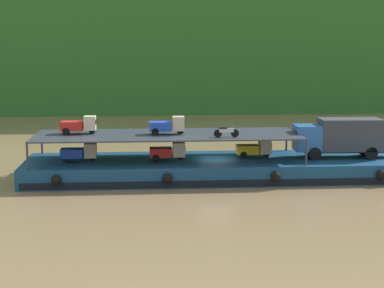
{
  "coord_description": "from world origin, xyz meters",
  "views": [
    {
      "loc": [
        -5.55,
        -47.81,
        10.46
      ],
      "look_at": [
        -1.88,
        0.0,
        2.7
      ],
      "focal_mm": 58.3,
      "sensor_mm": 36.0,
      "label": 1
    }
  ],
  "objects_px": {
    "cargo_barge": "(216,168)",
    "mini_truck_lower_stern": "(80,152)",
    "mini_truck_lower_aft": "(168,151)",
    "mini_truck_lower_mid": "(254,149)",
    "mini_truck_upper_mid": "(168,125)",
    "motorcycle_upper_port": "(226,132)",
    "covered_lorry": "(340,136)",
    "mini_truck_upper_stern": "(79,125)"
  },
  "relations": [
    {
      "from": "mini_truck_lower_aft",
      "to": "mini_truck_upper_mid",
      "type": "relative_size",
      "value": 1.0
    },
    {
      "from": "mini_truck_upper_stern",
      "to": "motorcycle_upper_port",
      "type": "height_order",
      "value": "mini_truck_upper_stern"
    },
    {
      "from": "mini_truck_lower_stern",
      "to": "mini_truck_upper_mid",
      "type": "distance_m",
      "value": 7.09
    },
    {
      "from": "covered_lorry",
      "to": "motorcycle_upper_port",
      "type": "xyz_separation_m",
      "value": [
        -9.33,
        -1.83,
        0.74
      ]
    },
    {
      "from": "cargo_barge",
      "to": "motorcycle_upper_port",
      "type": "relative_size",
      "value": 15.6
    },
    {
      "from": "mini_truck_lower_mid",
      "to": "cargo_barge",
      "type": "bearing_deg",
      "value": -170.45
    },
    {
      "from": "covered_lorry",
      "to": "mini_truck_upper_stern",
      "type": "distance_m",
      "value": 20.54
    },
    {
      "from": "covered_lorry",
      "to": "mini_truck_lower_mid",
      "type": "bearing_deg",
      "value": 174.34
    },
    {
      "from": "cargo_barge",
      "to": "mini_truck_lower_mid",
      "type": "relative_size",
      "value": 10.77
    },
    {
      "from": "mini_truck_lower_mid",
      "to": "mini_truck_upper_mid",
      "type": "bearing_deg",
      "value": -175.59
    },
    {
      "from": "covered_lorry",
      "to": "mini_truck_lower_mid",
      "type": "relative_size",
      "value": 2.87
    },
    {
      "from": "mini_truck_lower_mid",
      "to": "mini_truck_lower_aft",
      "type": "bearing_deg",
      "value": -173.67
    },
    {
      "from": "covered_lorry",
      "to": "mini_truck_lower_stern",
      "type": "relative_size",
      "value": 2.89
    },
    {
      "from": "mini_truck_upper_stern",
      "to": "mini_truck_upper_mid",
      "type": "distance_m",
      "value": 6.9
    },
    {
      "from": "covered_lorry",
      "to": "mini_truck_lower_aft",
      "type": "xyz_separation_m",
      "value": [
        -13.62,
        -0.1,
        -1.0
      ]
    },
    {
      "from": "mini_truck_upper_stern",
      "to": "mini_truck_upper_mid",
      "type": "relative_size",
      "value": 1.0
    },
    {
      "from": "mini_truck_lower_stern",
      "to": "mini_truck_upper_stern",
      "type": "distance_m",
      "value": 2.19
    },
    {
      "from": "mini_truck_upper_mid",
      "to": "covered_lorry",
      "type": "bearing_deg",
      "value": -0.55
    },
    {
      "from": "mini_truck_lower_aft",
      "to": "mini_truck_upper_stern",
      "type": "bearing_deg",
      "value": 171.75
    },
    {
      "from": "mini_truck_upper_stern",
      "to": "motorcycle_upper_port",
      "type": "xyz_separation_m",
      "value": [
        11.16,
        -2.72,
        -0.26
      ]
    },
    {
      "from": "mini_truck_lower_mid",
      "to": "motorcycle_upper_port",
      "type": "relative_size",
      "value": 1.45
    },
    {
      "from": "covered_lorry",
      "to": "mini_truck_upper_stern",
      "type": "bearing_deg",
      "value": 177.5
    },
    {
      "from": "mini_truck_lower_stern",
      "to": "covered_lorry",
      "type": "bearing_deg",
      "value": -0.02
    },
    {
      "from": "mini_truck_lower_mid",
      "to": "mini_truck_upper_stern",
      "type": "bearing_deg",
      "value": 179.05
    },
    {
      "from": "cargo_barge",
      "to": "mini_truck_upper_mid",
      "type": "height_order",
      "value": "mini_truck_upper_mid"
    },
    {
      "from": "cargo_barge",
      "to": "mini_truck_lower_stern",
      "type": "bearing_deg",
      "value": -179.31
    },
    {
      "from": "mini_truck_lower_stern",
      "to": "mini_truck_upper_mid",
      "type": "height_order",
      "value": "mini_truck_upper_mid"
    },
    {
      "from": "mini_truck_lower_aft",
      "to": "mini_truck_upper_stern",
      "type": "relative_size",
      "value": 1.01
    },
    {
      "from": "mini_truck_lower_aft",
      "to": "mini_truck_lower_mid",
      "type": "distance_m",
      "value": 6.95
    },
    {
      "from": "mini_truck_lower_stern",
      "to": "mini_truck_lower_aft",
      "type": "xyz_separation_m",
      "value": [
        6.81,
        -0.11,
        0.0
      ]
    },
    {
      "from": "covered_lorry",
      "to": "motorcycle_upper_port",
      "type": "distance_m",
      "value": 9.53
    },
    {
      "from": "covered_lorry",
      "to": "motorcycle_upper_port",
      "type": "relative_size",
      "value": 4.16
    },
    {
      "from": "mini_truck_lower_stern",
      "to": "mini_truck_lower_aft",
      "type": "relative_size",
      "value": 0.99
    },
    {
      "from": "covered_lorry",
      "to": "mini_truck_upper_mid",
      "type": "relative_size",
      "value": 2.87
    },
    {
      "from": "mini_truck_lower_stern",
      "to": "mini_truck_lower_aft",
      "type": "height_order",
      "value": "same"
    },
    {
      "from": "mini_truck_upper_stern",
      "to": "mini_truck_lower_stern",
      "type": "bearing_deg",
      "value": -85.95
    },
    {
      "from": "cargo_barge",
      "to": "mini_truck_lower_aft",
      "type": "relative_size",
      "value": 10.75
    },
    {
      "from": "mini_truck_lower_stern",
      "to": "mini_truck_lower_mid",
      "type": "relative_size",
      "value": 1.0
    },
    {
      "from": "cargo_barge",
      "to": "mini_truck_upper_mid",
      "type": "relative_size",
      "value": 10.77
    },
    {
      "from": "mini_truck_upper_stern",
      "to": "mini_truck_lower_mid",
      "type": "bearing_deg",
      "value": -0.95
    },
    {
      "from": "cargo_barge",
      "to": "mini_truck_lower_stern",
      "type": "relative_size",
      "value": 10.82
    },
    {
      "from": "covered_lorry",
      "to": "mini_truck_upper_stern",
      "type": "height_order",
      "value": "mini_truck_upper_stern"
    }
  ]
}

